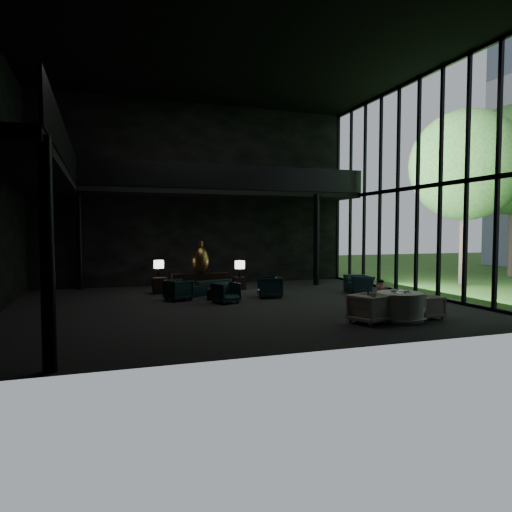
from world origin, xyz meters
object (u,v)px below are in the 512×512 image
object	(u,v)px
bronze_urn	(200,260)
dining_chair_east	(427,307)
console	(200,282)
sofa	(211,285)
table_lamp_left	(159,265)
lounge_armchair_east	(270,285)
coffee_table	(220,294)
dining_table	(400,308)
lounge_armchair_west	(179,289)
side_table_left	(160,285)
dining_chair_north	(386,303)
dining_chair_west	(369,306)
side_table_right	(239,283)
child	(380,289)
lounge_armchair_south	(226,292)
window_armchair	(359,282)
table_lamp_right	(240,265)

from	to	relation	value
bronze_urn	dining_chair_east	distance (m)	8.89
console	sofa	bearing A→B (deg)	-76.98
table_lamp_left	lounge_armchair_east	world-z (taller)	table_lamp_left
coffee_table	dining_table	size ratio (longest dim) A/B	0.60
lounge_armchair_west	lounge_armchair_east	world-z (taller)	lounge_armchair_east
bronze_urn	side_table_left	bearing A→B (deg)	-177.06
sofa	dining_chair_north	xyz separation A→B (m)	(3.84, -5.72, 0.00)
lounge_armchair_west	dining_chair_west	xyz separation A→B (m)	(4.08, -5.42, 0.04)
side_table_right	child	world-z (taller)	child
lounge_armchair_west	dining_chair_north	bearing A→B (deg)	-154.30
lounge_armchair_west	coffee_table	xyz separation A→B (m)	(1.43, -0.07, -0.23)
table_lamp_left	coffee_table	bearing A→B (deg)	-51.04
dining_chair_north	dining_chair_west	bearing A→B (deg)	19.31
sofa	dining_table	bearing A→B (deg)	100.23
lounge_armchair_south	window_armchair	xyz separation A→B (m)	(5.54, 0.80, 0.06)
coffee_table	dining_chair_north	distance (m)	5.86
side_table_right	dining_chair_west	world-z (taller)	dining_chair_west
side_table_right	table_lamp_right	size ratio (longest dim) A/B	0.77
side_table_right	dining_table	xyz separation A→B (m)	(2.31, -7.46, 0.07)
table_lamp_left	table_lamp_right	distance (m)	3.21
side_table_left	dining_chair_north	size ratio (longest dim) A/B	0.89
table_lamp_left	side_table_right	world-z (taller)	table_lamp_left
side_table_left	coffee_table	distance (m)	2.76
side_table_left	dining_chair_north	bearing A→B (deg)	-49.03
table_lamp_left	coffee_table	distance (m)	3.07
console	side_table_left	distance (m)	1.61
side_table_right	table_lamp_left	bearing A→B (deg)	178.29
table_lamp_right	coffee_table	xyz separation A→B (m)	(-1.35, -2.05, -0.81)
coffee_table	dining_table	xyz separation A→B (m)	(3.66, -5.27, 0.14)
lounge_armchair_east	coffee_table	size ratio (longest dim) A/B	1.11
side_table_right	dining_chair_north	world-z (taller)	dining_chair_north
lounge_armchair_west	dining_chair_west	world-z (taller)	dining_chair_west
sofa	bronze_urn	bearing A→B (deg)	-95.62
table_lamp_left	sofa	xyz separation A→B (m)	(1.81, -1.02, -0.73)
sofa	child	distance (m)	6.70
side_table_left	sofa	xyz separation A→B (m)	(1.81, -0.79, 0.04)
side_table_left	window_armchair	xyz separation A→B (m)	(7.35, -2.25, 0.13)
child	coffee_table	bearing A→B (deg)	-49.03
dining_table	child	world-z (taller)	child
table_lamp_left	dining_table	bearing A→B (deg)	-53.88
dining_chair_east	side_table_left	bearing A→B (deg)	-141.27
lounge_armchair_east	lounge_armchair_south	xyz separation A→B (m)	(-1.80, -0.68, -0.09)
bronze_urn	lounge_armchair_south	world-z (taller)	bronze_urn
lounge_armchair_east	dining_chair_east	size ratio (longest dim) A/B	1.46
sofa	lounge_armchair_south	world-z (taller)	lounge_armchair_south
lounge_armchair_east	console	bearing A→B (deg)	-128.14
table_lamp_left	window_armchair	bearing A→B (deg)	-18.66
table_lamp_right	lounge_armchair_south	world-z (taller)	table_lamp_right
console	bronze_urn	bearing A→B (deg)	-90.00
side_table_left	dining_chair_north	xyz separation A→B (m)	(5.65, -6.51, 0.04)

